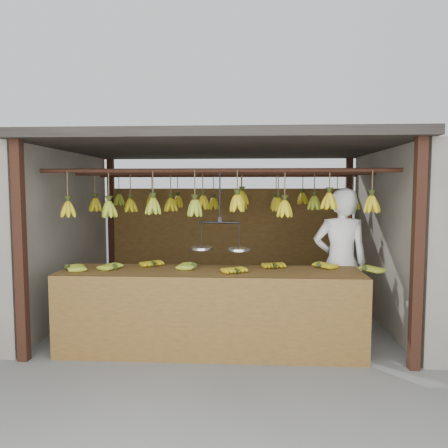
{
  "coord_description": "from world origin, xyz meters",
  "views": [
    {
      "loc": [
        0.35,
        -5.83,
        1.81
      ],
      "look_at": [
        0.0,
        0.3,
        1.3
      ],
      "focal_mm": 35.0,
      "sensor_mm": 36.0,
      "label": 1
    }
  ],
  "objects": [
    {
      "name": "bag_bundles",
      "position": [
        1.94,
        1.35,
        0.99
      ],
      "size": [
        0.08,
        0.26,
        1.22
      ],
      "color": "#199926",
      "rests_on": "ground"
    },
    {
      "name": "ground",
      "position": [
        0.0,
        0.0,
        0.0
      ],
      "size": [
        80.0,
        80.0,
        0.0
      ],
      "primitive_type": "plane",
      "color": "#5B5B57"
    },
    {
      "name": "hanging_bananas",
      "position": [
        -0.0,
        -0.01,
        1.6
      ],
      "size": [
        3.64,
        2.26,
        0.4
      ],
      "color": "gold",
      "rests_on": "ground"
    },
    {
      "name": "stall",
      "position": [
        0.0,
        0.33,
        1.97
      ],
      "size": [
        4.3,
        3.3,
        2.4
      ],
      "color": "black",
      "rests_on": "ground"
    },
    {
      "name": "counter",
      "position": [
        -0.07,
        -1.22,
        0.7
      ],
      "size": [
        3.53,
        0.75,
        0.96
      ],
      "color": "brown",
      "rests_on": "ground"
    },
    {
      "name": "vendor",
      "position": [
        1.46,
        -0.54,
        0.9
      ],
      "size": [
        0.68,
        0.46,
        1.81
      ],
      "primitive_type": "imported",
      "rotation": [
        0.0,
        0.0,
        3.18
      ],
      "color": "white",
      "rests_on": "ground"
    },
    {
      "name": "balance_scale",
      "position": [
        0.03,
        -1.0,
        1.18
      ],
      "size": [
        0.67,
        0.32,
        0.89
      ],
      "color": "black",
      "rests_on": "ground"
    }
  ]
}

